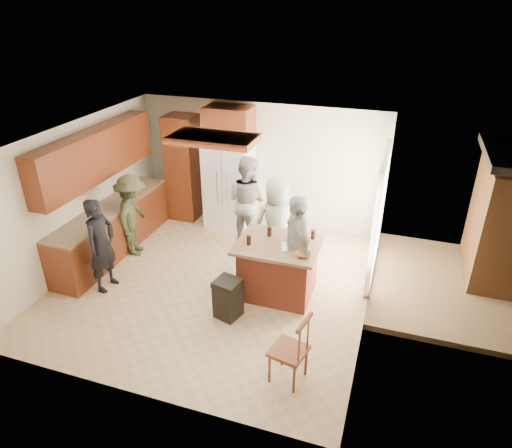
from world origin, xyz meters
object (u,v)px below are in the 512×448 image
(person_front_left, at_px, (102,245))
(refrigerator, at_px, (229,184))
(kitchen_island, at_px, (278,268))
(person_counter, at_px, (133,215))
(person_behind_right, at_px, (277,224))
(person_side_right, at_px, (296,246))
(person_behind_left, at_px, (247,201))
(trash_bin, at_px, (228,298))
(spindle_chair, at_px, (290,351))

(person_front_left, height_order, refrigerator, refrigerator)
(person_front_left, distance_m, kitchen_island, 2.83)
(person_counter, height_order, refrigerator, refrigerator)
(person_front_left, distance_m, person_behind_right, 2.89)
(person_side_right, height_order, kitchen_island, person_side_right)
(person_side_right, relative_size, kitchen_island, 1.34)
(person_front_left, xyz_separation_m, person_behind_right, (2.46, 1.52, 0.05))
(person_counter, bearing_deg, person_behind_left, -76.20)
(person_counter, height_order, trash_bin, person_counter)
(trash_bin, height_order, spindle_chair, spindle_chair)
(person_counter, distance_m, refrigerator, 2.06)
(person_counter, xyz_separation_m, kitchen_island, (2.86, -0.42, -0.30))
(person_counter, xyz_separation_m, spindle_chair, (3.51, -2.15, -0.32))
(trash_bin, distance_m, spindle_chair, 1.52)
(person_behind_left, bearing_deg, person_counter, 44.82)
(person_side_right, bearing_deg, person_behind_left, -167.56)
(person_behind_right, xyz_separation_m, person_side_right, (0.50, -0.67, 0.02))
(person_behind_left, height_order, trash_bin, person_behind_left)
(spindle_chair, bearing_deg, person_front_left, 163.24)
(person_front_left, bearing_deg, trash_bin, -88.27)
(person_behind_right, xyz_separation_m, kitchen_island, (0.25, -0.80, -0.36))
(person_counter, relative_size, spindle_chair, 1.55)
(person_behind_left, distance_m, person_side_right, 1.86)
(person_counter, relative_size, refrigerator, 0.86)
(person_behind_right, bearing_deg, person_behind_left, -70.43)
(person_front_left, xyz_separation_m, refrigerator, (1.09, 2.78, 0.11))
(spindle_chair, bearing_deg, person_behind_right, 109.66)
(person_behind_right, relative_size, person_counter, 1.09)
(person_side_right, bearing_deg, person_front_left, -105.31)
(person_front_left, height_order, kitchen_island, person_front_left)
(person_behind_right, bearing_deg, person_counter, -21.21)
(kitchen_island, xyz_separation_m, spindle_chair, (0.65, -1.73, -0.02))
(person_behind_right, bearing_deg, trash_bin, 50.11)
(person_behind_right, bearing_deg, person_side_right, 97.22)
(kitchen_island, bearing_deg, trash_bin, -124.62)
(person_behind_left, bearing_deg, person_front_left, 67.19)
(person_behind_right, distance_m, person_counter, 2.63)
(person_side_right, height_order, refrigerator, refrigerator)
(spindle_chair, bearing_deg, person_side_right, 102.15)
(person_behind_right, xyz_separation_m, refrigerator, (-1.37, 1.26, 0.06))
(person_counter, bearing_deg, trash_bin, -133.76)
(person_front_left, relative_size, person_counter, 1.02)
(refrigerator, height_order, spindle_chair, refrigerator)
(person_behind_left, xyz_separation_m, trash_bin, (0.49, -2.26, -0.56))
(person_behind_left, height_order, spindle_chair, person_behind_left)
(person_counter, distance_m, kitchen_island, 2.90)
(refrigerator, xyz_separation_m, kitchen_island, (1.63, -2.07, -0.43))
(person_counter, relative_size, kitchen_island, 1.21)
(person_side_right, bearing_deg, spindle_chair, -18.97)
(kitchen_island, distance_m, spindle_chair, 1.85)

